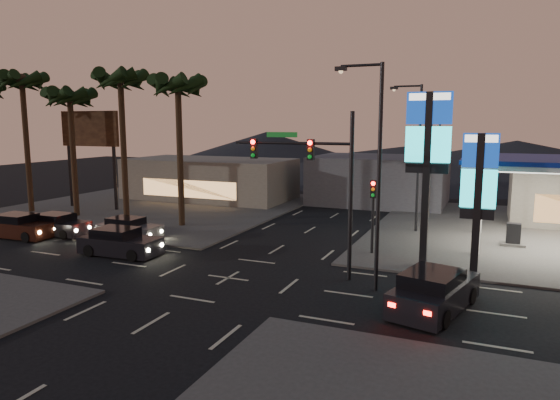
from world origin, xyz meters
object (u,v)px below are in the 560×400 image
at_px(car_lane_a_mid, 19,227).
at_px(pylon_sign_short, 479,183).
at_px(traffic_signal_mast, 316,170).
at_px(car_lane_a_front, 120,243).
at_px(car_lane_b_rear, 61,224).
at_px(car_lane_b_front, 129,229).
at_px(car_lane_b_mid, 57,225).
at_px(suv_station, 434,292).
at_px(pylon_sign_tall, 428,144).

bearing_deg(car_lane_a_mid, pylon_sign_short, 4.30).
bearing_deg(traffic_signal_mast, pylon_sign_short, 19.13).
distance_m(car_lane_a_front, car_lane_b_rear, 8.16).
xyz_separation_m(traffic_signal_mast, car_lane_b_front, (-13.72, 2.85, -4.58)).
xyz_separation_m(car_lane_a_mid, car_lane_b_mid, (1.71, 1.54, -0.05)).
relative_size(traffic_signal_mast, car_lane_a_front, 1.66).
distance_m(traffic_signal_mast, suv_station, 7.81).
distance_m(car_lane_a_front, car_lane_a_mid, 9.16).
bearing_deg(pylon_sign_short, suv_station, -104.92).
bearing_deg(pylon_sign_short, car_lane_a_front, -170.69).
bearing_deg(car_lane_b_mid, pylon_sign_tall, 3.76).
bearing_deg(car_lane_b_front, suv_station, -15.38).
relative_size(car_lane_b_front, suv_station, 0.81).
xyz_separation_m(pylon_sign_short, car_lane_b_rear, (-26.38, -0.10, -4.04)).
bearing_deg(car_lane_b_front, traffic_signal_mast, -11.76).
bearing_deg(pylon_sign_short, traffic_signal_mast, -160.87).
height_order(car_lane_a_mid, car_lane_b_front, car_lane_a_mid).
height_order(car_lane_a_front, car_lane_a_mid, car_lane_a_mid).
bearing_deg(pylon_sign_tall, suv_station, -79.20).
bearing_deg(traffic_signal_mast, car_lane_b_front, 168.24).
relative_size(pylon_sign_tall, pylon_sign_short, 1.29).
bearing_deg(car_lane_a_mid, traffic_signal_mast, -1.15).
distance_m(traffic_signal_mast, car_lane_b_mid, 19.58).
height_order(car_lane_b_front, car_lane_b_rear, car_lane_b_front).
bearing_deg(pylon_sign_tall, car_lane_b_front, -177.96).
distance_m(pylon_sign_short, car_lane_a_front, 19.44).
distance_m(pylon_sign_short, traffic_signal_mast, 7.69).
bearing_deg(car_lane_a_front, traffic_signal_mast, 2.81).
xyz_separation_m(car_lane_b_front, car_lane_b_mid, (-5.22, -0.90, 0.02)).
distance_m(car_lane_a_mid, car_lane_b_mid, 2.31).
bearing_deg(car_lane_a_mid, car_lane_b_front, 19.37).
height_order(car_lane_b_front, suv_station, suv_station).
xyz_separation_m(pylon_sign_tall, car_lane_a_mid, (-25.40, -3.10, -5.67)).
bearing_deg(car_lane_b_rear, car_lane_b_mid, -65.73).
bearing_deg(car_lane_b_rear, traffic_signal_mast, -7.17).
height_order(pylon_sign_short, car_lane_a_front, pylon_sign_short).
bearing_deg(traffic_signal_mast, car_lane_b_mid, 174.10).
distance_m(pylon_sign_tall, car_lane_b_rear, 24.60).
height_order(pylon_sign_short, suv_station, pylon_sign_short).
height_order(car_lane_a_mid, car_lane_b_rear, car_lane_a_mid).
distance_m(car_lane_a_mid, car_lane_b_front, 7.35).
relative_size(pylon_sign_tall, suv_station, 1.68).
bearing_deg(car_lane_a_mid, suv_station, -6.35).
height_order(car_lane_b_rear, suv_station, suv_station).
height_order(car_lane_a_front, suv_station, suv_station).
height_order(car_lane_a_mid, suv_station, suv_station).
height_order(car_lane_b_mid, suv_station, suv_station).
bearing_deg(suv_station, car_lane_a_mid, 173.65).
relative_size(car_lane_a_front, car_lane_b_front, 1.11).
bearing_deg(suv_station, car_lane_a_front, 173.55).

